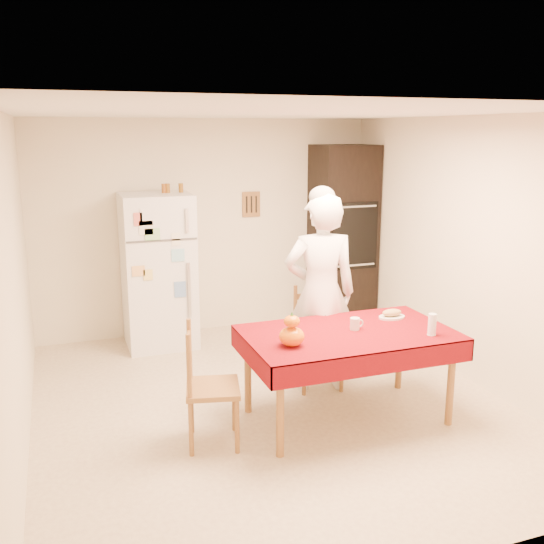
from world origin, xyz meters
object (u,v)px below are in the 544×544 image
oven_cabinet (343,236)px  chair_left (204,382)px  bread_plate (392,317)px  chair_far (316,333)px  pumpkin_lower (292,336)px  refrigerator (158,271)px  wine_glass (432,324)px  dining_table (348,340)px  seated_woman (320,294)px  coffee_mug (355,324)px

oven_cabinet → chair_left: bearing=-134.1°
chair_left → bread_plate: size_ratio=3.96×
chair_far → pumpkin_lower: 1.13m
refrigerator → bread_plate: 2.73m
chair_left → wine_glass: (1.80, -0.29, 0.34)m
pumpkin_lower → bread_plate: 1.14m
dining_table → chair_far: 0.77m
refrigerator → seated_woman: bearing=-55.3°
chair_left → refrigerator: bearing=11.4°
chair_left → wine_glass: 1.86m
oven_cabinet → seated_woman: size_ratio=1.20×
seated_woman → pumpkin_lower: 0.99m
chair_left → pumpkin_lower: size_ratio=4.83×
refrigerator → wine_glass: bearing=-56.8°
oven_cabinet → chair_left: 3.42m
refrigerator → chair_left: 2.39m
dining_table → seated_woman: size_ratio=0.93×
dining_table → wine_glass: 0.68m
dining_table → pumpkin_lower: (-0.56, -0.15, 0.14)m
dining_table → wine_glass: size_ratio=9.66×
coffee_mug → wine_glass: (0.52, -0.33, 0.04)m
seated_woman → chair_left: bearing=39.2°
chair_left → seated_woman: (1.25, 0.65, 0.41)m
dining_table → seated_woman: bearing=86.6°
oven_cabinet → bread_plate: 2.31m
chair_left → seated_woman: 1.47m
coffee_mug → wine_glass: wine_glass is taller
pumpkin_lower → refrigerator: bearing=103.3°
chair_left → bread_plate: 1.77m
coffee_mug → wine_glass: bearing=-32.4°
refrigerator → oven_cabinet: oven_cabinet is taller
dining_table → chair_far: size_ratio=1.79×
refrigerator → dining_table: 2.63m
bread_plate → chair_far: bearing=131.2°
chair_left → bread_plate: bearing=-70.1°
pumpkin_lower → bread_plate: bearing=18.1°
refrigerator → bread_plate: size_ratio=7.08×
chair_far → pumpkin_lower: bearing=-116.6°
refrigerator → seated_woman: seated_woman is taller
refrigerator → oven_cabinet: size_ratio=0.77×
seated_woman → wine_glass: 1.09m
oven_cabinet → dining_table: (-1.13, -2.40, -0.41)m
seated_woman → pumpkin_lower: (-0.59, -0.79, -0.08)m
dining_table → bread_plate: bearing=21.3°
oven_cabinet → dining_table: oven_cabinet is taller
chair_far → wine_glass: (0.54, -1.04, 0.34)m
oven_cabinet → chair_far: oven_cabinet is taller
dining_table → wine_glass: bearing=-26.9°
refrigerator → bread_plate: bearing=-52.1°
chair_far → wine_glass: chair_far is taller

